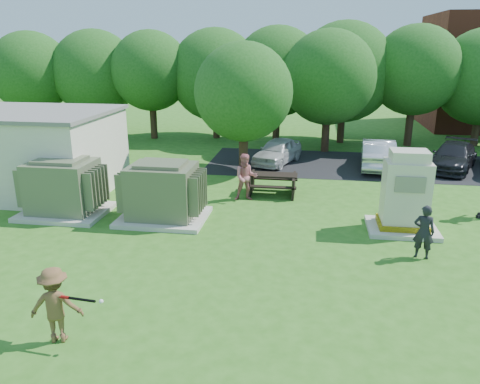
% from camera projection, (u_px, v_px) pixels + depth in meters
% --- Properties ---
extents(ground, '(120.00, 120.00, 0.00)m').
position_uv_depth(ground, '(216.00, 288.00, 11.87)').
color(ground, '#2D6619').
rests_on(ground, ground).
extents(parking_strip, '(20.00, 6.00, 0.01)m').
position_uv_depth(parking_strip, '(406.00, 167.00, 23.55)').
color(parking_strip, '#232326').
rests_on(parking_strip, ground).
extents(transformer_left, '(3.00, 2.40, 2.07)m').
position_uv_depth(transformer_left, '(63.00, 188.00, 16.76)').
color(transformer_left, beige).
rests_on(transformer_left, ground).
extents(transformer_right, '(3.00, 2.40, 2.07)m').
position_uv_depth(transformer_right, '(163.00, 193.00, 16.22)').
color(transformer_right, beige).
rests_on(transformer_right, ground).
extents(generator_cabinet, '(2.23, 1.82, 2.71)m').
position_uv_depth(generator_cabinet, '(405.00, 196.00, 15.17)').
color(generator_cabinet, beige).
rests_on(generator_cabinet, ground).
extents(picnic_table, '(2.01, 1.51, 0.86)m').
position_uv_depth(picnic_table, '(272.00, 182.00, 19.10)').
color(picnic_table, black).
rests_on(picnic_table, ground).
extents(batter, '(1.17, 0.82, 1.65)m').
position_uv_depth(batter, '(55.00, 305.00, 9.54)').
color(batter, brown).
rests_on(batter, ground).
extents(person_by_generator, '(0.65, 0.50, 1.60)m').
position_uv_depth(person_by_generator, '(424.00, 232.00, 13.31)').
color(person_by_generator, black).
rests_on(person_by_generator, ground).
extents(person_at_picnic, '(1.02, 0.87, 1.86)m').
position_uv_depth(person_at_picnic, '(246.00, 177.00, 18.28)').
color(person_at_picnic, '#BF656B').
rests_on(person_at_picnic, ground).
extents(car_white, '(2.66, 4.09, 1.30)m').
position_uv_depth(car_white, '(277.00, 151.00, 24.07)').
color(car_white, silver).
rests_on(car_white, ground).
extents(car_silver_a, '(1.89, 4.54, 1.46)m').
position_uv_depth(car_silver_a, '(378.00, 154.00, 23.13)').
color(car_silver_a, '#B3B2B7').
rests_on(car_silver_a, ground).
extents(car_dark, '(3.45, 4.78, 1.29)m').
position_uv_depth(car_dark, '(453.00, 157.00, 22.91)').
color(car_dark, black).
rests_on(car_dark, ground).
extents(batting_equipment, '(1.01, 0.13, 0.09)m').
position_uv_depth(batting_equipment, '(78.00, 299.00, 9.27)').
color(batting_equipment, black).
rests_on(batting_equipment, ground).
extents(tree_row, '(41.30, 13.30, 7.30)m').
position_uv_depth(tree_row, '(306.00, 75.00, 27.78)').
color(tree_row, '#47301E').
rests_on(tree_row, ground).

